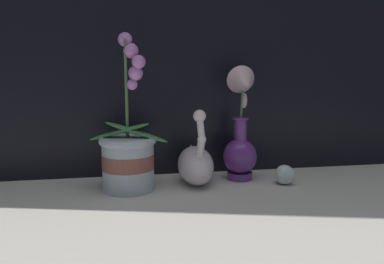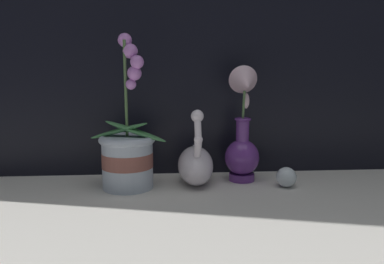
# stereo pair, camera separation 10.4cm
# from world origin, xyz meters

# --- Properties ---
(ground_plane) EXTENTS (2.80, 2.80, 0.00)m
(ground_plane) POSITION_xyz_m (0.00, 0.00, 0.00)
(ground_plane) COLOR beige
(orchid_potted_plant) EXTENTS (0.22, 0.15, 0.41)m
(orchid_potted_plant) POSITION_xyz_m (-0.21, 0.09, 0.10)
(orchid_potted_plant) COLOR #B2BCCC
(orchid_potted_plant) RESTS_ON ground_plane
(swan_figurine) EXTENTS (0.10, 0.20, 0.22)m
(swan_figurine) POSITION_xyz_m (-0.02, 0.11, 0.06)
(swan_figurine) COLOR white
(swan_figurine) RESTS_ON ground_plane
(blue_vase) EXTENTS (0.10, 0.12, 0.33)m
(blue_vase) POSITION_xyz_m (0.11, 0.13, 0.13)
(blue_vase) COLOR #602D7F
(blue_vase) RESTS_ON ground_plane
(glass_sphere) EXTENTS (0.06, 0.06, 0.06)m
(glass_sphere) POSITION_xyz_m (0.22, 0.07, 0.03)
(glass_sphere) COLOR silver
(glass_sphere) RESTS_ON ground_plane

